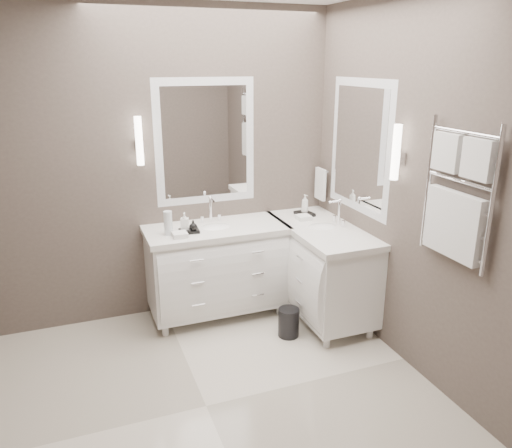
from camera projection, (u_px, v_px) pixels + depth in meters
name	position (u px, v px, depth m)	size (l,w,h in m)	color
floor	(206.00, 407.00, 3.38)	(3.20, 3.00, 0.01)	beige
wall_back	(155.00, 168.00, 4.30)	(3.20, 0.01, 2.70)	#504640
wall_front	(316.00, 343.00, 1.62)	(3.20, 0.01, 2.70)	#504640
wall_right	(421.00, 192.00, 3.50)	(0.01, 3.00, 2.70)	#504640
vanity_back	(217.00, 265.00, 4.47)	(1.24, 0.59, 0.97)	white
vanity_right	(321.00, 265.00, 4.47)	(0.59, 1.24, 0.97)	white
mirror_back	(205.00, 142.00, 4.37)	(0.90, 0.02, 1.10)	white
mirror_right	(360.00, 147.00, 4.14)	(0.02, 0.90, 1.10)	white
sconce_back	(139.00, 142.00, 4.11)	(0.06, 0.06, 0.40)	white
sconce_right	(396.00, 153.00, 3.59)	(0.06, 0.06, 0.40)	white
towel_bar_corner	(320.00, 183.00, 4.76)	(0.03, 0.22, 0.30)	white
towel_ladder	(456.00, 201.00, 3.11)	(0.06, 0.58, 0.90)	white
waste_bin	(289.00, 322.00, 4.21)	(0.18, 0.18, 0.25)	black
amenity_tray_back	(189.00, 231.00, 4.21)	(0.16, 0.12, 0.02)	black
amenity_tray_right	(305.00, 214.00, 4.68)	(0.13, 0.18, 0.03)	black
water_bottle	(168.00, 223.00, 4.13)	(0.07, 0.07, 0.20)	silver
soap_bottle_a	(185.00, 221.00, 4.19)	(0.07, 0.07, 0.15)	white
soap_bottle_b	(193.00, 225.00, 4.17)	(0.07, 0.07, 0.09)	black
soap_bottle_c	(305.00, 204.00, 4.65)	(0.07, 0.07, 0.17)	white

